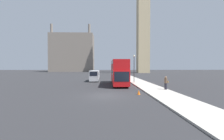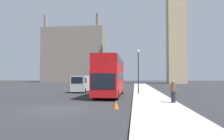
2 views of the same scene
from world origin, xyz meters
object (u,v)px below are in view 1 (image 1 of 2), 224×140
Objects in this scene: parked_sedan at (95,76)px; street_lamp at (134,64)px; white_van at (95,75)px; pedestrian at (166,83)px; clock_tower at (143,5)px; red_double_decker_bus at (119,71)px.

street_lamp is at bearing -60.08° from parked_sedan.
white_van is 3.22× the size of pedestrian.
clock_tower is 6.52× the size of red_double_decker_bus.
white_van is at bearing 128.04° from pedestrian.
clock_tower reaches higher than pedestrian.
parked_sedan is (-5.71, 18.18, -1.83)m from red_double_decker_bus.
white_van reaches higher than parked_sedan.
red_double_decker_bus is at bearing -53.71° from white_van.
red_double_decker_bus is 2.45× the size of parked_sedan.
clock_tower is 67.85m from red_double_decker_bus.
white_van is (-5.01, 6.82, -1.17)m from red_double_decker_bus.
clock_tower is at bearing 74.68° from street_lamp.
clock_tower is at bearing 64.88° from white_van.
clock_tower reaches higher than red_double_decker_bus.
pedestrian is at bearing -65.34° from parked_sedan.
street_lamp reaches higher than pedestrian.
white_van is at bearing -115.12° from clock_tower.
parked_sedan is (-23.43, -37.12, -36.91)m from clock_tower.
clock_tower is 40.65× the size of pedestrian.
parked_sedan is (-11.62, 25.32, -0.41)m from pedestrian.
clock_tower is at bearing 57.74° from parked_sedan.
pedestrian is at bearing -51.96° from white_van.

